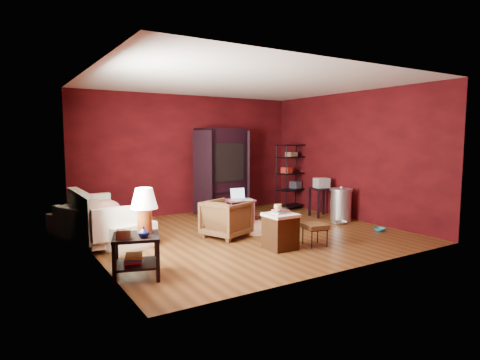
% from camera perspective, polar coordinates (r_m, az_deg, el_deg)
% --- Properties ---
extents(room, '(5.54, 5.04, 2.84)m').
position_cam_1_polar(room, '(7.40, 0.61, 2.94)').
color(room, brown).
rests_on(room, ground).
extents(sofa, '(1.35, 2.19, 0.82)m').
position_cam_1_polar(sofa, '(7.43, -19.41, -5.10)').
color(sofa, white).
rests_on(sofa, ground).
extents(armchair, '(0.89, 0.92, 0.74)m').
position_cam_1_polar(armchair, '(7.29, -1.94, -5.28)').
color(armchair, black).
rests_on(armchair, ground).
extents(pet_bowl_steel, '(0.26, 0.12, 0.25)m').
position_cam_1_polar(pet_bowl_steel, '(8.68, 14.14, -5.31)').
color(pet_bowl_steel, silver).
rests_on(pet_bowl_steel, ground).
extents(pet_bowl_turquoise, '(0.23, 0.13, 0.22)m').
position_cam_1_polar(pet_bowl_turquoise, '(8.24, 19.28, -6.18)').
color(pet_bowl_turquoise, teal).
rests_on(pet_bowl_turquoise, ground).
extents(vase, '(0.17, 0.17, 0.14)m').
position_cam_1_polar(vase, '(5.20, -13.54, -7.26)').
color(vase, '#0D0E43').
rests_on(vase, side_table).
extents(mug, '(0.16, 0.14, 0.13)m').
position_cam_1_polar(mug, '(6.41, 5.41, -3.80)').
color(mug, '#D2C066').
rests_on(mug, hamper).
extents(side_table, '(0.73, 0.73, 1.15)m').
position_cam_1_polar(side_table, '(5.39, -14.00, -6.04)').
color(side_table, black).
rests_on(side_table, ground).
extents(sofa_cushions, '(0.81, 1.94, 0.81)m').
position_cam_1_polar(sofa_cushions, '(7.43, -19.50, -5.23)').
color(sofa_cushions, white).
rests_on(sofa_cushions, sofa).
extents(hamper, '(0.48, 0.48, 0.67)m').
position_cam_1_polar(hamper, '(6.59, 5.77, -7.15)').
color(hamper, '#43230F').
rests_on(hamper, ground).
extents(footstool, '(0.42, 0.42, 0.37)m').
position_cam_1_polar(footstool, '(6.85, 10.62, -6.55)').
color(footstool, black).
rests_on(footstool, ground).
extents(rug_round, '(1.64, 1.64, 0.01)m').
position_cam_1_polar(rug_round, '(8.10, 1.91, -6.79)').
color(rug_round, white).
rests_on(rug_round, ground).
extents(rug_oriental, '(1.31, 1.14, 0.01)m').
position_cam_1_polar(rug_oriental, '(8.88, -0.19, -5.59)').
color(rug_oriental, '#4E1415').
rests_on(rug_oriental, ground).
extents(laptop_desk, '(0.65, 0.54, 0.73)m').
position_cam_1_polar(laptop_desk, '(8.48, -0.04, -3.14)').
color(laptop_desk, '#954455').
rests_on(laptop_desk, ground).
extents(tv_armoire, '(1.60, 0.88, 2.03)m').
position_cam_1_polar(tv_armoire, '(9.74, -2.74, 1.62)').
color(tv_armoire, black).
rests_on(tv_armoire, ground).
extents(wire_shelving, '(0.85, 0.50, 1.64)m').
position_cam_1_polar(wire_shelving, '(10.16, 7.33, 0.87)').
color(wire_shelving, black).
rests_on(wire_shelving, ground).
extents(small_stand, '(0.52, 0.52, 0.89)m').
position_cam_1_polar(small_stand, '(9.34, 11.51, -1.09)').
color(small_stand, black).
rests_on(small_stand, ground).
extents(trash_can, '(0.52, 0.52, 0.76)m').
position_cam_1_polar(trash_can, '(8.98, 14.16, -3.40)').
color(trash_can, white).
rests_on(trash_can, ground).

